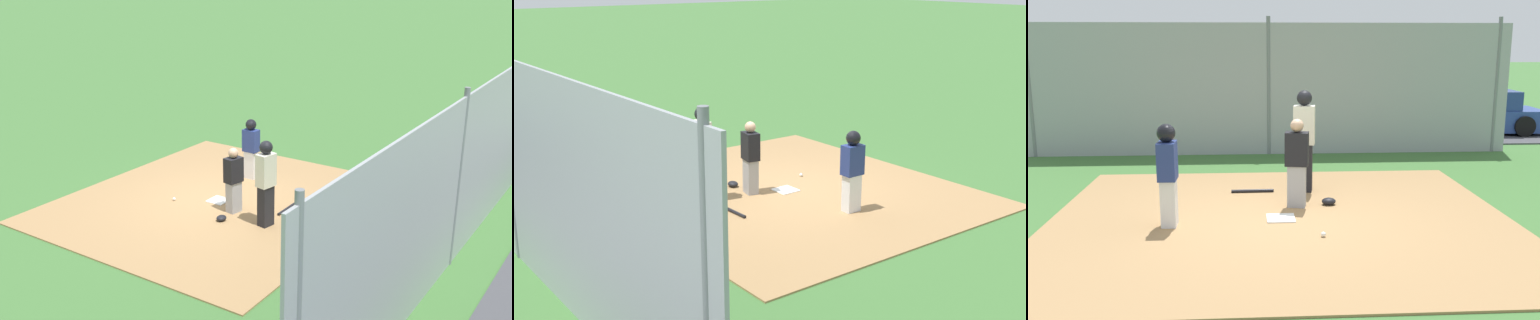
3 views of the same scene
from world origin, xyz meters
The scene contains 14 objects.
ground_plane centered at (0.00, 0.00, 0.00)m, with size 140.00×140.00×0.00m, color #3D6B33.
dirt_infield centered at (0.00, 0.00, 0.01)m, with size 7.20×6.40×0.03m, color #9E774C.
home_plate centered at (0.00, 0.00, 0.04)m, with size 0.44×0.44×0.02m, color white.
catcher centered at (-0.30, -0.66, 0.79)m, with size 0.42×0.33×1.48m.
umpire centered at (-0.52, -1.64, 1.03)m, with size 0.42×0.32×1.87m.
runner centered at (1.69, 0.23, 0.90)m, with size 0.27×0.38×1.55m.
baseball_bat centered at (0.43, -1.60, 0.06)m, with size 0.06×0.06×0.78m, color black.
catcher_mask centered at (-0.86, -0.73, 0.09)m, with size 0.24×0.20×0.12m, color black.
baseball centered at (-0.56, 0.87, 0.07)m, with size 0.07×0.07×0.07m, color white.
backstop_fence centered at (0.00, -5.38, 1.60)m, with size 12.00×0.10×3.35m.
parking_lot centered at (0.00, -8.84, 0.02)m, with size 18.00×5.20×0.04m, color #424247.
parked_car_blue centered at (-6.27, -8.28, 0.61)m, with size 4.30×2.09×1.28m.
parked_car_green centered at (-2.74, -8.83, 0.61)m, with size 4.24×1.96×1.28m.
parked_car_white centered at (5.42, -8.16, 0.61)m, with size 4.41×2.35×1.28m.
Camera 3 is at (0.46, 8.39, 2.73)m, focal length 39.36 mm.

